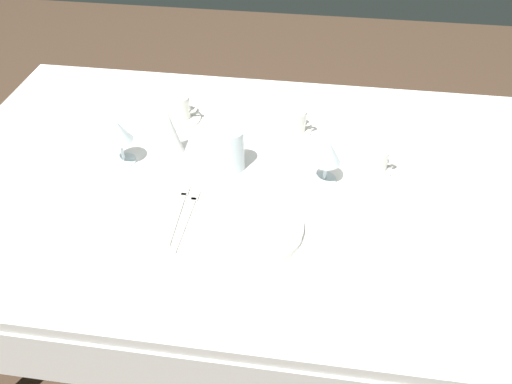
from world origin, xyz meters
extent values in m
plane|color=#4C3828|center=(0.00, 0.00, 0.00)|extent=(6.00, 6.00, 0.00)
cube|color=white|center=(0.00, 0.00, 0.72)|extent=(1.80, 1.10, 0.04)
cube|color=white|center=(0.00, -0.55, 0.61)|extent=(1.80, 0.01, 0.18)
cube|color=white|center=(0.00, 0.55, 0.61)|extent=(1.80, 0.01, 0.18)
cylinder|color=brown|center=(-0.80, 0.45, 0.35)|extent=(0.07, 0.07, 0.70)
cylinder|color=brown|center=(0.80, 0.45, 0.35)|extent=(0.07, 0.07, 0.70)
cylinder|color=white|center=(0.02, -0.21, 0.75)|extent=(0.27, 0.27, 0.02)
cube|color=beige|center=(-0.15, -0.21, 0.74)|extent=(0.02, 0.20, 0.00)
cube|color=beige|center=(-0.14, -0.10, 0.74)|extent=(0.02, 0.04, 0.00)
cube|color=beige|center=(-0.17, -0.20, 0.74)|extent=(0.02, 0.19, 0.00)
cube|color=beige|center=(-0.18, -0.09, 0.74)|extent=(0.02, 0.04, 0.00)
cube|color=beige|center=(0.18, -0.21, 0.74)|extent=(0.02, 0.19, 0.00)
cube|color=beige|center=(0.18, -0.11, 0.74)|extent=(0.02, 0.06, 0.00)
cube|color=beige|center=(0.21, -0.21, 0.74)|extent=(0.02, 0.19, 0.00)
ellipsoid|color=beige|center=(0.21, -0.10, 0.74)|extent=(0.03, 0.04, 0.01)
cube|color=beige|center=(0.24, -0.22, 0.74)|extent=(0.02, 0.20, 0.00)
ellipsoid|color=beige|center=(0.24, -0.11, 0.74)|extent=(0.03, 0.04, 0.01)
cylinder|color=white|center=(0.09, 0.24, 0.74)|extent=(0.12, 0.12, 0.01)
cylinder|color=white|center=(0.09, 0.24, 0.79)|extent=(0.08, 0.08, 0.07)
torus|color=white|center=(0.13, 0.24, 0.79)|extent=(0.05, 0.01, 0.05)
cylinder|color=white|center=(-0.28, 0.26, 0.74)|extent=(0.14, 0.14, 0.01)
cylinder|color=white|center=(-0.28, 0.26, 0.79)|extent=(0.08, 0.08, 0.07)
torus|color=white|center=(-0.24, 0.26, 0.79)|extent=(0.05, 0.01, 0.05)
cylinder|color=white|center=(0.32, 0.08, 0.74)|extent=(0.12, 0.12, 0.01)
cylinder|color=white|center=(0.32, 0.08, 0.78)|extent=(0.09, 0.09, 0.06)
torus|color=white|center=(0.37, 0.08, 0.79)|extent=(0.04, 0.01, 0.04)
cylinder|color=silver|center=(0.20, 0.01, 0.74)|extent=(0.07, 0.07, 0.01)
cylinder|color=silver|center=(0.20, 0.01, 0.78)|extent=(0.01, 0.01, 0.06)
cone|color=silver|center=(0.20, 0.01, 0.84)|extent=(0.08, 0.08, 0.07)
cylinder|color=silver|center=(-0.38, 0.02, 0.74)|extent=(0.07, 0.07, 0.01)
cylinder|color=silver|center=(-0.38, 0.02, 0.78)|extent=(0.01, 0.01, 0.07)
cone|color=silver|center=(-0.38, 0.02, 0.85)|extent=(0.08, 0.08, 0.06)
cylinder|color=silver|center=(-0.07, 0.03, 0.80)|extent=(0.07, 0.07, 0.13)
cylinder|color=#C68C1E|center=(-0.07, 0.03, 0.78)|extent=(0.06, 0.06, 0.07)
cone|color=white|center=(-0.26, 0.08, 0.81)|extent=(0.07, 0.07, 0.15)
camera|label=1|loc=(0.16, -1.08, 1.65)|focal=35.51mm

